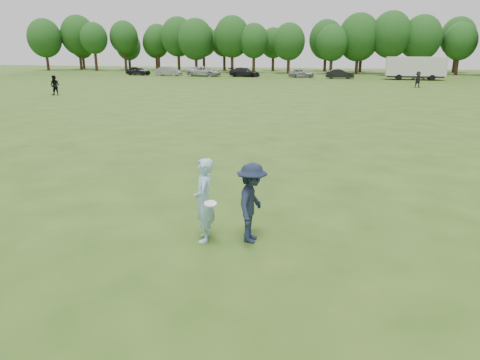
# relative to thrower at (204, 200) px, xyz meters

# --- Properties ---
(ground) EXTENTS (200.00, 200.00, 0.00)m
(ground) POSITION_rel_thrower_xyz_m (-0.37, -0.35, -0.93)
(ground) COLOR #2B4B15
(ground) RESTS_ON ground
(thrower) EXTENTS (0.61, 0.77, 1.85)m
(thrower) POSITION_rel_thrower_xyz_m (0.00, 0.00, 0.00)
(thrower) COLOR #95C6E6
(thrower) RESTS_ON ground
(defender) EXTENTS (0.66, 1.14, 1.77)m
(defender) POSITION_rel_thrower_xyz_m (1.01, 0.23, -0.04)
(defender) COLOR #192237
(defender) RESTS_ON ground
(player_far_a) EXTENTS (1.00, 0.83, 1.84)m
(player_far_a) POSITION_rel_thrower_xyz_m (-24.30, 26.55, -0.01)
(player_far_a) COLOR black
(player_far_a) RESTS_ON ground
(player_far_d) EXTENTS (1.76, 0.91, 1.81)m
(player_far_d) POSITION_rel_thrower_xyz_m (9.52, 45.04, -0.02)
(player_far_d) COLOR #242424
(player_far_d) RESTS_ON ground
(car_a) EXTENTS (4.49, 2.28, 1.47)m
(car_a) POSITION_rel_thrower_xyz_m (-33.47, 59.77, -0.19)
(car_a) COLOR black
(car_a) RESTS_ON ground
(car_b) EXTENTS (4.47, 1.61, 1.46)m
(car_b) POSITION_rel_thrower_xyz_m (-27.76, 59.58, -0.19)
(car_b) COLOR gray
(car_b) RESTS_ON ground
(car_c) EXTENTS (5.86, 3.10, 1.57)m
(car_c) POSITION_rel_thrower_xyz_m (-21.48, 59.73, -0.14)
(car_c) COLOR #BCBDC1
(car_c) RESTS_ON ground
(car_d) EXTENTS (5.06, 2.34, 1.43)m
(car_d) POSITION_rel_thrower_xyz_m (-14.73, 60.05, -0.21)
(car_d) COLOR black
(car_d) RESTS_ON ground
(car_e) EXTENTS (4.01, 1.77, 1.34)m
(car_e) POSITION_rel_thrower_xyz_m (-5.68, 60.40, -0.26)
(car_e) COLOR gray
(car_e) RESTS_ON ground
(car_f) EXTENTS (4.33, 1.98, 1.38)m
(car_f) POSITION_rel_thrower_xyz_m (0.21, 59.13, -0.24)
(car_f) COLOR black
(car_f) RESTS_ON ground
(disc_in_play) EXTENTS (0.28, 0.28, 0.08)m
(disc_in_play) POSITION_rel_thrower_xyz_m (0.26, -0.33, 0.07)
(disc_in_play) COLOR white
(disc_in_play) RESTS_ON ground
(cargo_trailer) EXTENTS (9.00, 2.75, 3.20)m
(cargo_trailer) POSITION_rel_thrower_xyz_m (10.70, 59.12, 0.85)
(cargo_trailer) COLOR silver
(cargo_trailer) RESTS_ON ground
(treeline) EXTENTS (130.35, 18.39, 11.74)m
(treeline) POSITION_rel_thrower_xyz_m (2.44, 76.54, 5.33)
(treeline) COLOR #332114
(treeline) RESTS_ON ground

